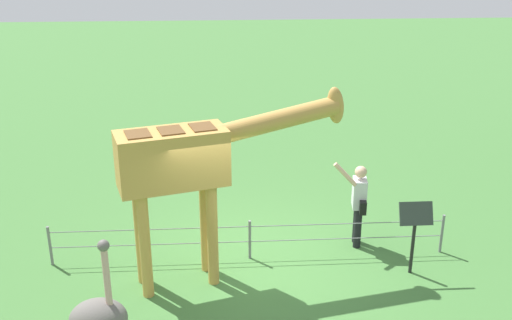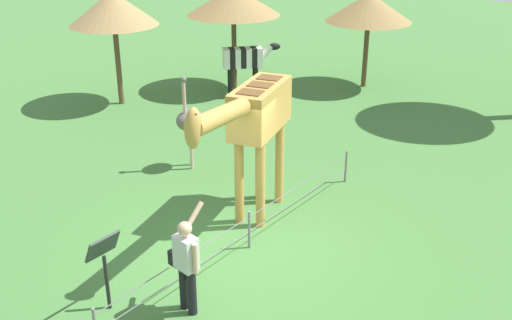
% 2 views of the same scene
% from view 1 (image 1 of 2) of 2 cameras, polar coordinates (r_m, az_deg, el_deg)
% --- Properties ---
extents(ground_plane, '(60.00, 60.00, 0.00)m').
position_cam_1_polar(ground_plane, '(10.76, -0.53, -9.84)').
color(ground_plane, '#427538').
extents(giraffe, '(3.80, 1.53, 3.14)m').
position_cam_1_polar(giraffe, '(9.44, -6.05, -0.25)').
color(giraffe, '#C69347').
rests_on(giraffe, ground_plane).
extents(visitor, '(0.67, 0.59, 1.71)m').
position_cam_1_polar(visitor, '(11.09, 9.76, -3.87)').
color(visitor, black).
rests_on(visitor, ground_plane).
extents(ostrich, '(0.70, 0.56, 2.25)m').
position_cam_1_polar(ostrich, '(7.65, -14.77, -14.51)').
color(ostrich, '#CC9E93').
rests_on(ostrich, ground_plane).
extents(info_sign, '(0.56, 0.21, 1.32)m').
position_cam_1_polar(info_sign, '(10.38, 14.95, -5.86)').
color(info_sign, black).
rests_on(info_sign, ground_plane).
extents(wire_fence, '(7.05, 0.05, 0.75)m').
position_cam_1_polar(wire_fence, '(10.71, -0.60, -7.48)').
color(wire_fence, slate).
rests_on(wire_fence, ground_plane).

